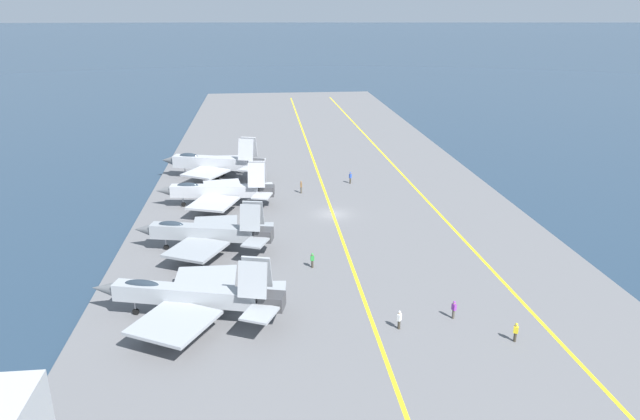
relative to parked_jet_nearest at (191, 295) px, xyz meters
The scene contains 14 objects.
ground_plane 29.94m from the parked_jet_nearest, 31.37° to the right, with size 2000.00×2000.00×0.00m, color #23384C.
carrier_deck 29.92m from the parked_jet_nearest, 31.37° to the right, with size 227.26×50.92×0.40m, color slate.
deck_stripe_foul_line 39.05m from the parked_jet_nearest, 49.24° to the right, with size 204.53×0.36×0.01m, color yellow.
deck_stripe_centerline 29.90m from the parked_jet_nearest, 31.37° to the right, with size 204.53×0.36×0.01m, color yellow.
parked_jet_nearest is the anchor object (origin of this frame).
parked_jet_second 14.75m from the parked_jet_nearest, ahead, with size 13.42×15.78×6.00m.
parked_jet_third 30.05m from the parked_jet_nearest, ahead, with size 14.29×16.21×6.34m.
parked_jet_fourth 43.86m from the parked_jet_nearest, ahead, with size 13.87×16.89×6.82m.
crew_green_vest 14.80m from the parked_jet_nearest, 50.28° to the right, with size 0.27×0.39×1.64m.
crew_purple_vest 22.87m from the parked_jet_nearest, 95.49° to the right, with size 0.45×0.39×1.71m.
crew_white_vest 17.95m from the parked_jet_nearest, 100.90° to the right, with size 0.46×0.44×1.73m.
crew_blue_vest 43.75m from the parked_jet_nearest, 27.08° to the right, with size 0.45×0.45×1.82m.
crew_brown_vest 36.85m from the parked_jet_nearest, 19.00° to the right, with size 0.39×0.27×1.86m.
crew_yellow_vest 27.33m from the parked_jet_nearest, 103.27° to the right, with size 0.42×0.46×1.71m.
Camera 1 is at (-70.18, 8.96, 26.26)m, focal length 32.00 mm.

